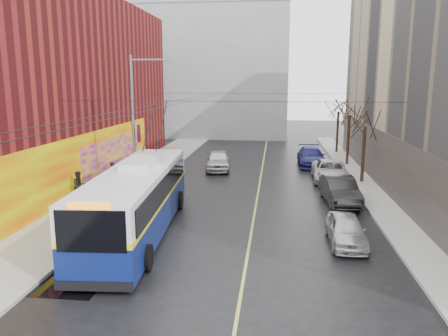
# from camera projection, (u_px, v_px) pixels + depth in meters

# --- Properties ---
(ground) EXTENTS (140.00, 140.00, 0.00)m
(ground) POSITION_uv_depth(u_px,v_px,m) (209.00, 266.00, 17.78)
(ground) COLOR black
(ground) RESTS_ON ground
(sidewalk_left) EXTENTS (4.00, 60.00, 0.15)m
(sidewalk_left) POSITION_uv_depth(u_px,v_px,m) (121.00, 189.00, 30.39)
(sidewalk_left) COLOR gray
(sidewalk_left) RESTS_ON ground
(sidewalk_right) EXTENTS (2.00, 60.00, 0.15)m
(sidewalk_right) POSITION_uv_depth(u_px,v_px,m) (373.00, 196.00, 28.42)
(sidewalk_right) COLOR gray
(sidewalk_right) RESTS_ON ground
(lane_line) EXTENTS (0.12, 50.00, 0.01)m
(lane_line) POSITION_uv_depth(u_px,v_px,m) (259.00, 187.00, 31.25)
(lane_line) COLOR #BFB74C
(lane_line) RESTS_ON ground
(building_left) EXTENTS (12.11, 36.00, 14.00)m
(building_left) POSITION_uv_depth(u_px,v_px,m) (21.00, 87.00, 31.91)
(building_left) COLOR maroon
(building_left) RESTS_ON ground
(building_far) EXTENTS (20.50, 12.10, 18.00)m
(building_far) POSITION_uv_depth(u_px,v_px,m) (215.00, 70.00, 60.55)
(building_far) COLOR gray
(building_far) RESTS_ON ground
(streetlight_pole) EXTENTS (2.65, 0.60, 9.00)m
(streetlight_pole) POSITION_uv_depth(u_px,v_px,m) (136.00, 123.00, 27.30)
(streetlight_pole) COLOR slate
(streetlight_pole) RESTS_ON ground
(catenary_wires) EXTENTS (18.00, 60.00, 0.22)m
(catenary_wires) POSITION_uv_depth(u_px,v_px,m) (204.00, 98.00, 31.25)
(catenary_wires) COLOR black
(tree_near) EXTENTS (3.20, 3.20, 6.40)m
(tree_near) POSITION_uv_depth(u_px,v_px,m) (366.00, 116.00, 31.36)
(tree_near) COLOR black
(tree_near) RESTS_ON ground
(tree_mid) EXTENTS (3.20, 3.20, 6.68)m
(tree_mid) POSITION_uv_depth(u_px,v_px,m) (350.00, 107.00, 38.13)
(tree_mid) COLOR black
(tree_mid) RESTS_ON ground
(tree_far) EXTENTS (3.20, 3.20, 6.57)m
(tree_far) POSITION_uv_depth(u_px,v_px,m) (339.00, 104.00, 44.97)
(tree_far) COLOR black
(tree_far) RESTS_ON ground
(puddle) EXTENTS (2.58, 3.11, 0.01)m
(puddle) POSITION_uv_depth(u_px,v_px,m) (74.00, 279.00, 16.62)
(puddle) COLOR black
(puddle) RESTS_ON ground
(pigeons_flying) EXTENTS (2.18, 1.56, 3.06)m
(pigeons_flying) POSITION_uv_depth(u_px,v_px,m) (182.00, 83.00, 26.30)
(pigeons_flying) COLOR slate
(trolleybus) EXTENTS (3.78, 13.36, 6.26)m
(trolleybus) POSITION_uv_depth(u_px,v_px,m) (137.00, 199.00, 21.33)
(trolleybus) COLOR #0B1856
(trolleybus) RESTS_ON ground
(parked_car_a) EXTENTS (1.64, 4.04, 1.37)m
(parked_car_a) POSITION_uv_depth(u_px,v_px,m) (346.00, 230.00, 20.11)
(parked_car_a) COLOR silver
(parked_car_a) RESTS_ON ground
(parked_car_b) EXTENTS (2.18, 5.14, 1.65)m
(parked_car_b) POSITION_uv_depth(u_px,v_px,m) (340.00, 190.00, 26.85)
(parked_car_b) COLOR black
(parked_car_b) RESTS_ON ground
(parked_car_c) EXTENTS (2.71, 5.61, 1.54)m
(parked_car_c) POSITION_uv_depth(u_px,v_px,m) (330.00, 171.00, 32.96)
(parked_car_c) COLOR #BDBDC0
(parked_car_c) RESTS_ON ground
(parked_car_d) EXTENTS (2.38, 5.65, 1.63)m
(parked_car_d) POSITION_uv_depth(u_px,v_px,m) (311.00, 157.00, 38.98)
(parked_car_d) COLOR navy
(parked_car_d) RESTS_ON ground
(following_car) EXTENTS (2.47, 5.07, 1.67)m
(following_car) POSITION_uv_depth(u_px,v_px,m) (218.00, 160.00, 37.09)
(following_car) COLOR silver
(following_car) RESTS_ON ground
(pedestrian_a) EXTENTS (0.53, 0.72, 1.83)m
(pedestrian_a) POSITION_uv_depth(u_px,v_px,m) (114.00, 175.00, 30.19)
(pedestrian_a) COLOR black
(pedestrian_a) RESTS_ON sidewalk_left
(pedestrian_b) EXTENTS (1.13, 1.15, 1.88)m
(pedestrian_b) POSITION_uv_depth(u_px,v_px,m) (79.00, 186.00, 26.78)
(pedestrian_b) COLOR black
(pedestrian_b) RESTS_ON sidewalk_left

